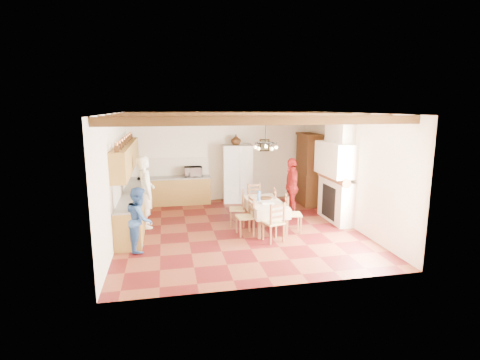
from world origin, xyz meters
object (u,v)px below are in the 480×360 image
Objects in this scene: refrigerator at (238,173)px; chair_right_near at (293,213)px; hutch at (308,169)px; microwave at (193,172)px; person_woman_red at (291,187)px; chair_end_far at (256,201)px; chair_left_far at (237,208)px; chair_end_near at (273,222)px; person_woman_blue at (140,219)px; chair_left_near at (245,216)px; chair_right_far at (281,206)px; dining_table at (265,204)px; person_man at (146,192)px.

refrigerator is 1.99× the size of chair_right_near.
hutch reaches higher than microwave.
chair_end_far is at bearing -81.46° from person_woman_red.
person_woman_red is (-0.97, -1.17, -0.31)m from hutch.
hutch is 1.55m from person_woman_red.
chair_right_near is (-1.42, -2.64, -0.68)m from hutch.
chair_left_far is (-0.53, -2.63, -0.48)m from refrigerator.
chair_right_near is 0.89m from chair_end_near.
hutch is 1.61× the size of person_woman_blue.
hutch is 2.41× the size of chair_left_near.
chair_left_near is at bearing 99.30° from chair_right_near.
chair_right_far is at bearing -68.38° from refrigerator.
dining_table is 1.75× the size of chair_left_far.
person_woman_blue is at bearing 169.01° from person_man.
hutch is at bearing -28.07° from chair_right_far.
hutch is 3.76m from microwave.
dining_table is 2.91× the size of microwave.
dining_table is 3.25m from person_woman_blue.
refrigerator is 3.52m from chair_right_near.
person_man is (-3.59, 0.37, 0.48)m from chair_right_far.
microwave is (-3.68, 0.78, -0.10)m from hutch.
chair_left_near is at bearing -146.68° from dining_table.
chair_right_near is at bearing -33.07° from dining_table.
chair_end_far is 0.56× the size of person_woman_red.
person_woman_red is at bearing -36.19° from microwave.
chair_end_near is at bearing -128.16° from person_man.
dining_table is 1.75× the size of chair_left_near.
chair_right_near is 1.00× the size of chair_right_far.
chair_end_far is at bearing -147.16° from hutch.
chair_left_far and chair_right_near have the same top height.
chair_right_far and chair_end_near have the same top height.
chair_right_far is at bearing -104.24° from person_man.
chair_left_near is 2.71m from person_man.
chair_right_far is (-0.08, 0.77, 0.00)m from chair_right_near.
chair_end_far is 0.50× the size of person_man.
chair_right_near is at bearing 69.18° from chair_left_far.
chair_right_far is at bearing 32.50° from dining_table.
chair_right_far is 0.67× the size of person_woman_blue.
chair_left_near is at bearing -91.21° from refrigerator.
microwave is (-1.64, 1.95, 0.58)m from chair_end_far.
person_woman_red reaches higher than chair_left_near.
person_woman_red reaches higher than person_woman_blue.
chair_left_near and chair_right_near have the same top height.
hutch reaches higher than chair_right_far.
hutch is 1.21× the size of person_man.
microwave is at bearing 118.40° from dining_table.
chair_left_far is 1.66× the size of microwave.
chair_right_near is 0.50× the size of person_man.
chair_end_near is 2.04m from chair_end_far.
chair_end_near is (-0.61, -1.34, 0.00)m from chair_right_far.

